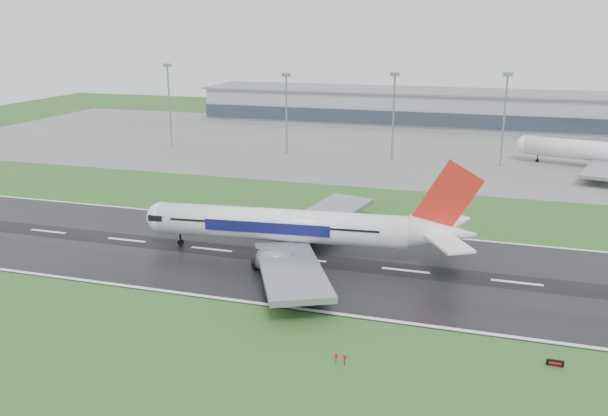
% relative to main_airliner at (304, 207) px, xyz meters
% --- Properties ---
extents(ground, '(520.00, 520.00, 0.00)m').
position_rel_main_airliner_xyz_m(ground, '(20.96, -2.94, -9.95)').
color(ground, '#26531E').
rests_on(ground, ground).
extents(runway, '(400.00, 45.00, 0.10)m').
position_rel_main_airliner_xyz_m(runway, '(20.96, -2.94, -9.90)').
color(runway, black).
rests_on(runway, ground).
extents(apron, '(400.00, 130.00, 0.08)m').
position_rel_main_airliner_xyz_m(apron, '(20.96, 122.06, -9.91)').
color(apron, slate).
rests_on(apron, ground).
extents(terminal, '(240.00, 36.00, 15.00)m').
position_rel_main_airliner_xyz_m(terminal, '(20.96, 182.06, -2.45)').
color(terminal, gray).
rests_on(terminal, ground).
extents(main_airliner, '(72.40, 69.54, 19.70)m').
position_rel_main_airliner_xyz_m(main_airliner, '(0.00, 0.00, 0.00)').
color(main_airliner, white).
rests_on(main_airliner, runway).
extents(runway_sign, '(2.31, 0.72, 1.04)m').
position_rel_main_airliner_xyz_m(runway_sign, '(45.32, -31.79, -9.43)').
color(runway_sign, black).
rests_on(runway_sign, ground).
extents(floodmast_0, '(0.64, 0.64, 29.78)m').
position_rel_main_airliner_xyz_m(floodmast_0, '(-82.09, 97.06, 4.94)').
color(floodmast_0, gray).
rests_on(floodmast_0, ground).
extents(floodmast_1, '(0.64, 0.64, 27.31)m').
position_rel_main_airliner_xyz_m(floodmast_1, '(-36.05, 97.06, 3.70)').
color(floodmast_1, gray).
rests_on(floodmast_1, ground).
extents(floodmast_2, '(0.64, 0.64, 28.35)m').
position_rel_main_airliner_xyz_m(floodmast_2, '(1.90, 97.06, 4.23)').
color(floodmast_2, gray).
rests_on(floodmast_2, ground).
extents(floodmast_3, '(0.64, 0.64, 29.02)m').
position_rel_main_airliner_xyz_m(floodmast_3, '(37.49, 97.06, 4.56)').
color(floodmast_3, gray).
rests_on(floodmast_3, ground).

